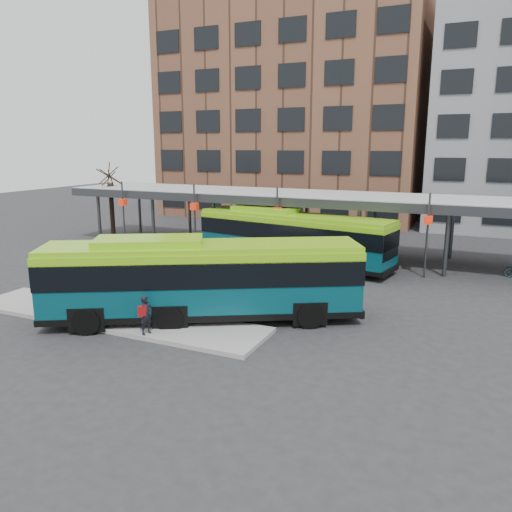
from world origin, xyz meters
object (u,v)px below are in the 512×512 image
at_px(bus_rear, 292,236).
at_px(bus_front, 202,277).
at_px(pedestrian, 146,315).
at_px(tree, 112,208).

bearing_deg(bus_rear, bus_front, -79.50).
relative_size(bus_rear, pedestrian, 8.33).
distance_m(bus_front, pedestrian, 3.00).
height_order(tree, pedestrian, tree).
bearing_deg(bus_rear, pedestrian, -83.38).
relative_size(tree, pedestrian, 3.62).
relative_size(bus_front, bus_rear, 1.00).
height_order(bus_front, pedestrian, bus_front).
xyz_separation_m(tree, bus_front, (16.09, -13.51, -0.54)).
bearing_deg(bus_rear, tree, -178.03).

